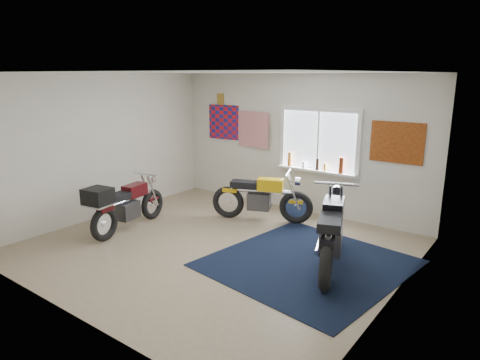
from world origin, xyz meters
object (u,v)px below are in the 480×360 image
Objects in this scene: black_chrome_bike at (331,234)px; maroon_tourer at (123,205)px; yellow_triumph at (261,199)px; navy_rug at (308,263)px.

black_chrome_bike is 3.58m from maroon_tourer.
black_chrome_bike is at bearing -85.62° from maroon_tourer.
yellow_triumph is 2.17m from black_chrome_bike.
yellow_triumph is at bearing 144.02° from navy_rug.
black_chrome_bike is at bearing 22.42° from navy_rug.
navy_rug is 3.31m from maroon_tourer.
black_chrome_bike reaches higher than maroon_tourer.
yellow_triumph is (-1.61, 1.17, 0.42)m from navy_rug.
yellow_triumph is at bearing 40.60° from black_chrome_bike.
maroon_tourer is (-3.19, -0.74, 0.47)m from navy_rug.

